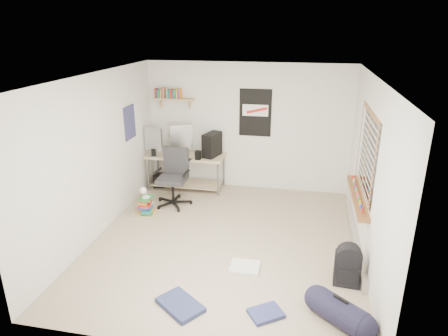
% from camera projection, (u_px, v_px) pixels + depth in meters
% --- Properties ---
extents(floor, '(4.00, 4.50, 0.01)m').
position_uv_depth(floor, '(225.00, 241.00, 6.19)').
color(floor, gray).
rests_on(floor, ground).
extents(ceiling, '(4.00, 4.50, 0.01)m').
position_uv_depth(ceiling, '(225.00, 76.00, 5.33)').
color(ceiling, white).
rests_on(ceiling, ground).
extents(back_wall, '(4.00, 0.01, 2.50)m').
position_uv_depth(back_wall, '(247.00, 127.00, 7.84)').
color(back_wall, silver).
rests_on(back_wall, ground).
extents(left_wall, '(0.01, 4.50, 2.50)m').
position_uv_depth(left_wall, '(97.00, 156.00, 6.13)').
color(left_wall, silver).
rests_on(left_wall, ground).
extents(right_wall, '(0.01, 4.50, 2.50)m').
position_uv_depth(right_wall, '(370.00, 175.00, 5.39)').
color(right_wall, silver).
rests_on(right_wall, ground).
extents(desk, '(1.67, 1.09, 0.71)m').
position_uv_depth(desk, '(186.00, 171.00, 8.07)').
color(desk, tan).
rests_on(desk, floor).
extents(monitor_left, '(0.43, 0.25, 0.46)m').
position_uv_depth(monitor_left, '(154.00, 146.00, 7.75)').
color(monitor_left, '#B3B4B9').
rests_on(monitor_left, desk).
extents(monitor_right, '(0.45, 0.27, 0.49)m').
position_uv_depth(monitor_right, '(182.00, 144.00, 7.83)').
color(monitor_right, '#97969B').
rests_on(monitor_right, desk).
extents(pc_tower, '(0.33, 0.50, 0.48)m').
position_uv_depth(pc_tower, '(212.00, 145.00, 7.78)').
color(pc_tower, black).
rests_on(pc_tower, desk).
extents(keyboard, '(0.41, 0.21, 0.02)m').
position_uv_depth(keyboard, '(182.00, 159.00, 7.69)').
color(keyboard, black).
rests_on(keyboard, desk).
extents(speaker_left, '(0.11, 0.11, 0.17)m').
position_uv_depth(speaker_left, '(154.00, 153.00, 7.77)').
color(speaker_left, black).
rests_on(speaker_left, desk).
extents(speaker_right, '(0.11, 0.11, 0.19)m').
position_uv_depth(speaker_right, '(198.00, 155.00, 7.61)').
color(speaker_right, black).
rests_on(speaker_right, desk).
extents(office_chair, '(0.72, 0.72, 1.06)m').
position_uv_depth(office_chair, '(172.00, 180.00, 7.25)').
color(office_chair, '#272629').
rests_on(office_chair, floor).
extents(wall_shelf, '(0.80, 0.22, 0.24)m').
position_uv_depth(wall_shelf, '(174.00, 99.00, 7.82)').
color(wall_shelf, tan).
rests_on(wall_shelf, back_wall).
extents(poster_back_wall, '(0.62, 0.03, 0.92)m').
position_uv_depth(poster_back_wall, '(255.00, 113.00, 7.69)').
color(poster_back_wall, black).
rests_on(poster_back_wall, back_wall).
extents(poster_left_wall, '(0.02, 0.42, 0.60)m').
position_uv_depth(poster_left_wall, '(130.00, 123.00, 7.15)').
color(poster_left_wall, navy).
rests_on(poster_left_wall, left_wall).
extents(window, '(0.10, 1.50, 1.26)m').
position_uv_depth(window, '(365.00, 154.00, 5.61)').
color(window, brown).
rests_on(window, right_wall).
extents(baseboard_heater, '(0.08, 2.50, 0.18)m').
position_uv_depth(baseboard_heater, '(355.00, 239.00, 6.07)').
color(baseboard_heater, '#B7B2A8').
rests_on(baseboard_heater, floor).
extents(backpack, '(0.35, 0.29, 0.44)m').
position_uv_depth(backpack, '(347.00, 269.00, 5.13)').
color(backpack, black).
rests_on(backpack, floor).
extents(duffel_bag, '(0.44, 0.44, 0.61)m').
position_uv_depth(duffel_bag, '(339.00, 313.00, 4.44)').
color(duffel_bag, black).
rests_on(duffel_bag, floor).
extents(tshirt, '(0.41, 0.34, 0.04)m').
position_uv_depth(tshirt, '(245.00, 267.00, 5.49)').
color(tshirt, silver).
rests_on(tshirt, floor).
extents(jeans_a, '(0.66, 0.62, 0.06)m').
position_uv_depth(jeans_a, '(180.00, 305.00, 4.73)').
color(jeans_a, navy).
rests_on(jeans_a, floor).
extents(jeans_b, '(0.47, 0.44, 0.05)m').
position_uv_depth(jeans_b, '(266.00, 313.00, 4.60)').
color(jeans_b, navy).
rests_on(jeans_b, floor).
extents(book_stack, '(0.55, 0.49, 0.32)m').
position_uv_depth(book_stack, '(146.00, 206.00, 7.01)').
color(book_stack, olive).
rests_on(book_stack, floor).
extents(desk_lamp, '(0.17, 0.23, 0.21)m').
position_uv_depth(desk_lamp, '(146.00, 195.00, 6.91)').
color(desk_lamp, silver).
rests_on(desk_lamp, book_stack).
extents(subwoofer, '(0.28, 0.28, 0.26)m').
position_uv_depth(subwoofer, '(159.00, 180.00, 8.19)').
color(subwoofer, black).
rests_on(subwoofer, floor).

